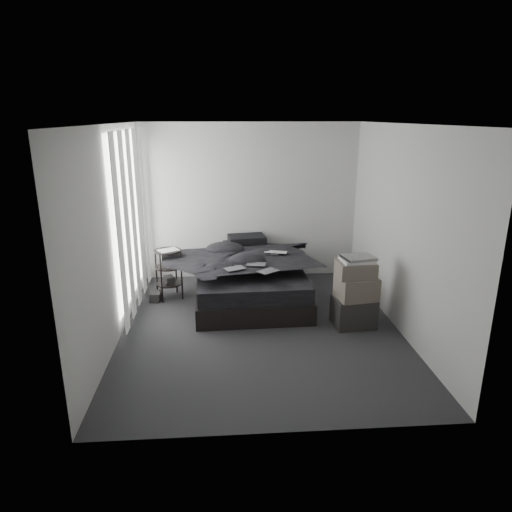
{
  "coord_description": "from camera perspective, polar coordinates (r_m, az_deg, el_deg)",
  "views": [
    {
      "loc": [
        -0.46,
        -5.48,
        2.69
      ],
      "look_at": [
        0.0,
        0.8,
        0.75
      ],
      "focal_mm": 32.0,
      "sensor_mm": 36.0,
      "label": 1
    }
  ],
  "objects": [
    {
      "name": "mattress",
      "position": [
        6.9,
        -0.77,
        -2.25
      ],
      "size": [
        1.59,
        2.09,
        0.23
      ],
      "primitive_type": "cube",
      "rotation": [
        0.0,
        0.0,
        0.03
      ],
      "color": "black",
      "rests_on": "bed"
    },
    {
      "name": "duvet",
      "position": [
        6.78,
        -0.74,
        -0.51
      ],
      "size": [
        1.61,
        1.85,
        0.25
      ],
      "primitive_type": "imported",
      "rotation": [
        0.0,
        0.0,
        0.03
      ],
      "color": "black",
      "rests_on": "mattress"
    },
    {
      "name": "wall_front",
      "position": [
        3.68,
        3.35,
        -5.11
      ],
      "size": [
        3.6,
        0.01,
        2.6
      ],
      "primitive_type": "cube",
      "color": "silver",
      "rests_on": "ground"
    },
    {
      "name": "wall_left",
      "position": [
        5.81,
        -17.41,
        2.48
      ],
      "size": [
        0.01,
        4.2,
        2.6
      ],
      "primitive_type": "cube",
      "color": "silver",
      "rests_on": "ground"
    },
    {
      "name": "floor_books",
      "position": [
        7.1,
        -12.45,
        -4.91
      ],
      "size": [
        0.16,
        0.22,
        0.15
      ],
      "primitive_type": "cube",
      "rotation": [
        0.0,
        0.0,
        -0.06
      ],
      "color": "black",
      "rests_on": "floor"
    },
    {
      "name": "comic_a",
      "position": [
        6.23,
        -2.68,
        -0.89
      ],
      "size": [
        0.31,
        0.27,
        0.01
      ],
      "primitive_type": "cube",
      "rotation": [
        0.0,
        0.0,
        0.41
      ],
      "color": "black",
      "rests_on": "duvet"
    },
    {
      "name": "window_left",
      "position": [
        6.65,
        -15.61,
        4.87
      ],
      "size": [
        0.02,
        2.0,
        2.3
      ],
      "primitive_type": "cube",
      "color": "white",
      "rests_on": "wall_left"
    },
    {
      "name": "laptop",
      "position": [
        6.88,
        2.42,
        0.93
      ],
      "size": [
        0.39,
        0.3,
        0.03
      ],
      "primitive_type": "imported",
      "rotation": [
        0.0,
        0.0,
        -0.29
      ],
      "color": "silver",
      "rests_on": "duvet"
    },
    {
      "name": "side_stand",
      "position": [
        7.08,
        -10.83,
        -2.26
      ],
      "size": [
        0.53,
        0.53,
        0.75
      ],
      "primitive_type": "cylinder",
      "rotation": [
        0.0,
        0.0,
        0.37
      ],
      "color": "black",
      "rests_on": "floor"
    },
    {
      "name": "wall_right",
      "position": [
        6.09,
        17.76,
        3.1
      ],
      "size": [
        0.01,
        4.2,
        2.6
      ],
      "primitive_type": "cube",
      "color": "silver",
      "rests_on": "ground"
    },
    {
      "name": "curtain_left",
      "position": [
        6.65,
        -15.14,
        4.29
      ],
      "size": [
        0.06,
        2.12,
        2.48
      ],
      "primitive_type": "cube",
      "color": "white",
      "rests_on": "wall_left"
    },
    {
      "name": "comic_c",
      "position": [
        6.12,
        1.53,
        -1.1
      ],
      "size": [
        0.32,
        0.3,
        0.01
      ],
      "primitive_type": "cube",
      "rotation": [
        0.0,
        0.0,
        0.64
      ],
      "color": "black",
      "rests_on": "duvet"
    },
    {
      "name": "papers",
      "position": [
        6.96,
        -10.9,
        0.7
      ],
      "size": [
        0.36,
        0.33,
        0.02
      ],
      "primitive_type": "cube",
      "rotation": [
        0.0,
        0.0,
        0.54
      ],
      "color": "white",
      "rests_on": "side_stand"
    },
    {
      "name": "pillow_lower",
      "position": [
        7.62,
        -1.7,
        1.09
      ],
      "size": [
        0.65,
        0.45,
        0.14
      ],
      "primitive_type": "cube",
      "rotation": [
        0.0,
        0.0,
        0.03
      ],
      "color": "black",
      "rests_on": "mattress"
    },
    {
      "name": "art_book_white",
      "position": [
        6.0,
        12.53,
        -0.5
      ],
      "size": [
        0.43,
        0.35,
        0.04
      ],
      "primitive_type": "cube",
      "rotation": [
        0.0,
        0.0,
        0.09
      ],
      "color": "silver",
      "rests_on": "box_upper"
    },
    {
      "name": "box_mid",
      "position": [
        6.12,
        12.45,
        -3.88
      ],
      "size": [
        0.55,
        0.46,
        0.3
      ],
      "primitive_type": "cube",
      "rotation": [
        0.0,
        0.0,
        0.16
      ],
      "color": "#62594D",
      "rests_on": "box_lower"
    },
    {
      "name": "ceiling",
      "position": [
        5.5,
        0.64,
        16.19
      ],
      "size": [
        3.6,
        4.2,
        0.01
      ],
      "primitive_type": "cube",
      "color": "white",
      "rests_on": "ground"
    },
    {
      "name": "box_upper",
      "position": [
        6.03,
        12.36,
        -1.62
      ],
      "size": [
        0.48,
        0.39,
        0.21
      ],
      "primitive_type": "cube",
      "rotation": [
        0.0,
        0.0,
        0.03
      ],
      "color": "#62594D",
      "rests_on": "box_mid"
    },
    {
      "name": "floor",
      "position": [
        6.12,
        0.56,
        -8.95
      ],
      "size": [
        3.6,
        4.2,
        0.01
      ],
      "primitive_type": "cube",
      "color": "#2C2C2E",
      "rests_on": "ground"
    },
    {
      "name": "comic_b",
      "position": [
        6.4,
        -0.0,
        -0.33
      ],
      "size": [
        0.29,
        0.22,
        0.01
      ],
      "primitive_type": "cube",
      "rotation": [
        0.0,
        0.0,
        -0.18
      ],
      "color": "black",
      "rests_on": "duvet"
    },
    {
      "name": "box_lower",
      "position": [
        6.25,
        12.11,
        -6.8
      ],
      "size": [
        0.56,
        0.46,
        0.39
      ],
      "primitive_type": "cube",
      "rotation": [
        0.0,
        0.0,
        0.09
      ],
      "color": "black",
      "rests_on": "floor"
    },
    {
      "name": "pillow_upper",
      "position": [
        7.57,
        -1.16,
        2.07
      ],
      "size": [
        0.64,
        0.49,
        0.13
      ],
      "primitive_type": "cube",
      "rotation": [
        0.0,
        0.0,
        0.13
      ],
      "color": "black",
      "rests_on": "pillow_lower"
    },
    {
      "name": "bed",
      "position": [
        6.99,
        -0.76,
        -4.24
      ],
      "size": [
        1.66,
        2.16,
        0.29
      ],
      "primitive_type": "cube",
      "rotation": [
        0.0,
        0.0,
        0.03
      ],
      "color": "black",
      "rests_on": "floor"
    },
    {
      "name": "art_book_snake",
      "position": [
        5.98,
        12.7,
        -0.18
      ],
      "size": [
        0.44,
        0.38,
        0.04
      ],
      "primitive_type": "cube",
      "rotation": [
        0.0,
        0.0,
        0.19
      ],
      "color": "silver",
      "rests_on": "art_book_white"
    },
    {
      "name": "wall_back",
      "position": [
        7.72,
        -0.72,
        6.76
      ],
      "size": [
        3.6,
        0.01,
        2.6
      ],
      "primitive_type": "cube",
      "color": "silver",
      "rests_on": "ground"
    }
  ]
}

